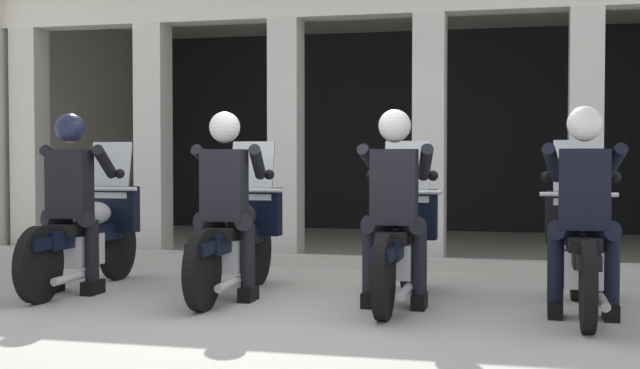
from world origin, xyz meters
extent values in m
plane|color=#A8A59E|center=(0.00, 3.00, 0.00)|extent=(80.00, 80.00, 0.00)
cube|color=black|center=(-0.15, 7.16, 1.61)|extent=(9.32, 0.24, 3.22)
cube|color=beige|center=(-0.15, 4.89, 3.30)|extent=(9.32, 4.94, 0.16)
cube|color=beige|center=(-4.70, 4.89, 1.61)|extent=(0.30, 4.94, 3.22)
cube|color=beige|center=(-4.30, 2.77, 1.39)|extent=(0.35, 0.36, 2.78)
cube|color=beige|center=(-2.64, 2.77, 1.39)|extent=(0.35, 0.36, 2.78)
cube|color=beige|center=(-0.98, 2.77, 1.39)|extent=(0.35, 0.36, 2.78)
cube|color=beige|center=(0.69, 2.77, 1.39)|extent=(0.35, 0.36, 2.78)
cube|color=beige|center=(2.35, 2.77, 1.39)|extent=(0.35, 0.36, 2.78)
cube|color=#B7B5AD|center=(-0.15, 2.27, 0.06)|extent=(8.92, 0.24, 0.12)
cylinder|color=black|center=(-2.16, 0.86, 0.32)|extent=(0.09, 0.64, 0.64)
cylinder|color=black|center=(-2.16, -0.54, 0.32)|extent=(0.09, 0.64, 0.64)
cube|color=black|center=(-2.16, 0.86, 0.53)|extent=(0.14, 0.44, 0.08)
cube|color=silver|center=(-2.16, 0.11, 0.37)|extent=(0.28, 0.44, 0.28)
cube|color=black|center=(-2.16, 0.16, 0.50)|extent=(0.18, 1.24, 0.16)
ellipsoid|color=#B2B2B7|center=(-2.16, 0.38, 0.68)|extent=(0.26, 0.48, 0.22)
cube|color=black|center=(-2.16, -0.02, 0.57)|extent=(0.24, 0.52, 0.10)
cube|color=black|center=(-2.16, -0.48, 0.50)|extent=(0.16, 0.48, 0.10)
cylinder|color=silver|center=(-2.16, 0.80, 0.56)|extent=(0.05, 0.24, 0.53)
cube|color=black|center=(-2.16, 0.74, 0.70)|extent=(0.52, 0.16, 0.44)
sphere|color=silver|center=(-2.16, 0.84, 0.72)|extent=(0.18, 0.18, 0.18)
cube|color=silver|center=(-2.16, 0.72, 1.07)|extent=(0.40, 0.14, 0.54)
cylinder|color=silver|center=(-2.16, 0.64, 0.90)|extent=(0.62, 0.04, 0.04)
cylinder|color=silver|center=(-2.04, -0.24, 0.18)|extent=(0.07, 0.55, 0.07)
cube|color=black|center=(-2.16, -0.04, 0.97)|extent=(0.36, 0.22, 0.60)
cube|color=#14193F|center=(-2.16, 0.08, 0.99)|extent=(0.05, 0.02, 0.32)
sphere|color=tan|center=(-2.16, -0.02, 1.43)|extent=(0.21, 0.21, 0.21)
sphere|color=#191E38|center=(-2.16, -0.02, 1.46)|extent=(0.26, 0.26, 0.26)
cylinder|color=black|center=(-2.02, -0.02, 0.66)|extent=(0.26, 0.29, 0.17)
cylinder|color=black|center=(-1.96, -0.02, 0.39)|extent=(0.12, 0.12, 0.53)
cube|color=black|center=(-1.96, -0.01, 0.06)|extent=(0.11, 0.26, 0.12)
cylinder|color=black|center=(-2.30, -0.02, 0.66)|extent=(0.26, 0.29, 0.17)
cylinder|color=black|center=(-2.36, -0.02, 0.39)|extent=(0.12, 0.12, 0.53)
cube|color=black|center=(-2.36, -0.01, 0.06)|extent=(0.11, 0.26, 0.12)
cylinder|color=black|center=(-1.94, 0.19, 1.16)|extent=(0.19, 0.48, 0.31)
sphere|color=black|center=(-1.90, 0.40, 1.05)|extent=(0.09, 0.09, 0.09)
cylinder|color=black|center=(-2.38, 0.19, 1.16)|extent=(0.19, 0.48, 0.31)
sphere|color=black|center=(-2.42, 0.40, 1.05)|extent=(0.09, 0.09, 0.09)
cylinder|color=black|center=(-0.72, 0.84, 0.32)|extent=(0.09, 0.64, 0.64)
cylinder|color=black|center=(-0.72, -0.56, 0.32)|extent=(0.09, 0.64, 0.64)
cube|color=black|center=(-0.72, 0.84, 0.53)|extent=(0.14, 0.44, 0.08)
cube|color=silver|center=(-0.72, 0.09, 0.37)|extent=(0.28, 0.44, 0.28)
cube|color=black|center=(-0.72, 0.14, 0.50)|extent=(0.18, 1.24, 0.16)
ellipsoid|color=black|center=(-0.72, 0.36, 0.68)|extent=(0.26, 0.48, 0.22)
cube|color=black|center=(-0.72, -0.04, 0.57)|extent=(0.24, 0.52, 0.10)
cube|color=black|center=(-0.72, -0.50, 0.50)|extent=(0.16, 0.48, 0.10)
cylinder|color=silver|center=(-0.72, 0.78, 0.56)|extent=(0.05, 0.24, 0.53)
cube|color=black|center=(-0.72, 0.72, 0.70)|extent=(0.52, 0.16, 0.44)
sphere|color=silver|center=(-0.72, 0.82, 0.72)|extent=(0.18, 0.18, 0.18)
cube|color=silver|center=(-0.72, 0.70, 1.07)|extent=(0.40, 0.14, 0.54)
cylinder|color=silver|center=(-0.72, 0.62, 0.90)|extent=(0.62, 0.04, 0.04)
cylinder|color=silver|center=(-0.60, -0.26, 0.18)|extent=(0.07, 0.55, 0.07)
cube|color=black|center=(-0.72, -0.06, 0.97)|extent=(0.36, 0.22, 0.60)
cube|color=black|center=(-0.72, 0.06, 0.99)|extent=(0.05, 0.02, 0.32)
sphere|color=tan|center=(-0.72, -0.04, 1.43)|extent=(0.21, 0.21, 0.21)
sphere|color=silver|center=(-0.72, -0.04, 1.46)|extent=(0.26, 0.26, 0.26)
cylinder|color=black|center=(-0.58, -0.04, 0.66)|extent=(0.26, 0.29, 0.17)
cylinder|color=black|center=(-0.52, -0.04, 0.39)|extent=(0.12, 0.12, 0.53)
cube|color=black|center=(-0.52, -0.03, 0.06)|extent=(0.11, 0.26, 0.12)
cylinder|color=black|center=(-0.86, -0.04, 0.66)|extent=(0.26, 0.29, 0.17)
cylinder|color=black|center=(-0.92, -0.04, 0.39)|extent=(0.12, 0.12, 0.53)
cube|color=black|center=(-0.92, -0.03, 0.06)|extent=(0.11, 0.26, 0.12)
cylinder|color=black|center=(-0.50, 0.17, 1.16)|extent=(0.19, 0.48, 0.31)
sphere|color=black|center=(-0.46, 0.38, 1.05)|extent=(0.09, 0.09, 0.09)
cylinder|color=black|center=(-0.94, 0.17, 1.16)|extent=(0.19, 0.48, 0.31)
sphere|color=black|center=(-0.98, 0.38, 1.05)|extent=(0.09, 0.09, 0.09)
cylinder|color=black|center=(0.72, 0.81, 0.32)|extent=(0.09, 0.64, 0.64)
cylinder|color=black|center=(0.72, -0.59, 0.32)|extent=(0.09, 0.64, 0.64)
cube|color=black|center=(0.72, 0.81, 0.53)|extent=(0.14, 0.44, 0.08)
cube|color=silver|center=(0.72, 0.06, 0.37)|extent=(0.28, 0.44, 0.28)
cube|color=black|center=(0.72, 0.11, 0.50)|extent=(0.18, 1.24, 0.16)
ellipsoid|color=black|center=(0.72, 0.33, 0.68)|extent=(0.26, 0.48, 0.22)
cube|color=black|center=(0.72, -0.07, 0.57)|extent=(0.24, 0.52, 0.10)
cube|color=black|center=(0.72, -0.53, 0.50)|extent=(0.16, 0.48, 0.10)
cylinder|color=silver|center=(0.72, 0.75, 0.56)|extent=(0.05, 0.24, 0.53)
cube|color=black|center=(0.72, 0.69, 0.70)|extent=(0.52, 0.16, 0.44)
sphere|color=silver|center=(0.72, 0.79, 0.72)|extent=(0.18, 0.18, 0.18)
cube|color=silver|center=(0.72, 0.67, 1.07)|extent=(0.40, 0.14, 0.54)
cylinder|color=silver|center=(0.72, 0.59, 0.90)|extent=(0.62, 0.04, 0.04)
cylinder|color=silver|center=(0.84, -0.29, 0.18)|extent=(0.07, 0.55, 0.07)
cube|color=black|center=(0.72, -0.09, 0.97)|extent=(0.36, 0.22, 0.60)
cube|color=#591414|center=(0.72, 0.03, 0.99)|extent=(0.05, 0.02, 0.32)
sphere|color=#936B51|center=(0.72, -0.07, 1.43)|extent=(0.21, 0.21, 0.21)
sphere|color=silver|center=(0.72, -0.07, 1.46)|extent=(0.26, 0.26, 0.26)
cylinder|color=black|center=(0.86, -0.07, 0.66)|extent=(0.26, 0.29, 0.17)
cylinder|color=black|center=(0.92, -0.07, 0.39)|extent=(0.12, 0.12, 0.53)
cube|color=black|center=(0.92, -0.06, 0.06)|extent=(0.11, 0.26, 0.12)
cylinder|color=black|center=(0.58, -0.07, 0.66)|extent=(0.26, 0.29, 0.17)
cylinder|color=black|center=(0.52, -0.07, 0.39)|extent=(0.12, 0.12, 0.53)
cube|color=black|center=(0.52, -0.06, 0.06)|extent=(0.11, 0.26, 0.12)
cylinder|color=black|center=(0.94, 0.14, 1.16)|extent=(0.19, 0.48, 0.31)
sphere|color=black|center=(0.98, 0.35, 1.05)|extent=(0.09, 0.09, 0.09)
cylinder|color=black|center=(0.50, 0.14, 1.16)|extent=(0.19, 0.48, 0.31)
sphere|color=black|center=(0.46, 0.35, 1.05)|extent=(0.09, 0.09, 0.09)
cylinder|color=black|center=(2.16, 0.69, 0.32)|extent=(0.09, 0.64, 0.64)
cylinder|color=black|center=(2.16, -0.71, 0.32)|extent=(0.09, 0.64, 0.64)
cube|color=black|center=(2.16, 0.69, 0.53)|extent=(0.14, 0.44, 0.08)
cube|color=silver|center=(2.16, -0.06, 0.37)|extent=(0.28, 0.44, 0.28)
cube|color=black|center=(2.16, -0.01, 0.50)|extent=(0.18, 1.24, 0.16)
ellipsoid|color=#B2B2B7|center=(2.16, 0.21, 0.68)|extent=(0.26, 0.48, 0.22)
cube|color=black|center=(2.16, -0.19, 0.57)|extent=(0.24, 0.52, 0.10)
cube|color=black|center=(2.16, -0.65, 0.50)|extent=(0.16, 0.48, 0.10)
cylinder|color=silver|center=(2.16, 0.63, 0.56)|extent=(0.05, 0.24, 0.53)
cube|color=black|center=(2.16, 0.57, 0.70)|extent=(0.52, 0.16, 0.44)
sphere|color=silver|center=(2.16, 0.67, 0.72)|extent=(0.18, 0.18, 0.18)
cube|color=silver|center=(2.16, 0.55, 1.07)|extent=(0.40, 0.14, 0.54)
cylinder|color=silver|center=(2.16, 0.47, 0.90)|extent=(0.62, 0.04, 0.04)
cylinder|color=silver|center=(2.28, -0.41, 0.18)|extent=(0.07, 0.55, 0.07)
cube|color=black|center=(2.16, -0.21, 0.97)|extent=(0.36, 0.22, 0.60)
cube|color=#591414|center=(2.16, -0.09, 0.99)|extent=(0.05, 0.02, 0.32)
sphere|color=tan|center=(2.16, -0.19, 1.43)|extent=(0.21, 0.21, 0.21)
sphere|color=silver|center=(2.16, -0.19, 1.46)|extent=(0.26, 0.26, 0.26)
cylinder|color=black|center=(2.30, -0.19, 0.66)|extent=(0.26, 0.29, 0.17)
cylinder|color=black|center=(2.36, -0.19, 0.39)|extent=(0.12, 0.12, 0.53)
cube|color=black|center=(2.36, -0.18, 0.06)|extent=(0.11, 0.26, 0.12)
cylinder|color=black|center=(2.02, -0.19, 0.66)|extent=(0.26, 0.29, 0.17)
cylinder|color=black|center=(1.96, -0.19, 0.39)|extent=(0.12, 0.12, 0.53)
cube|color=black|center=(1.96, -0.18, 0.06)|extent=(0.11, 0.26, 0.12)
cylinder|color=black|center=(2.38, 0.02, 1.16)|extent=(0.19, 0.48, 0.31)
sphere|color=black|center=(2.42, 0.23, 1.05)|extent=(0.09, 0.09, 0.09)
cylinder|color=black|center=(1.94, 0.02, 1.16)|extent=(0.19, 0.48, 0.31)
sphere|color=black|center=(1.90, 0.23, 1.05)|extent=(0.09, 0.09, 0.09)
camera|label=1|loc=(1.74, -6.84, 1.23)|focal=48.27mm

